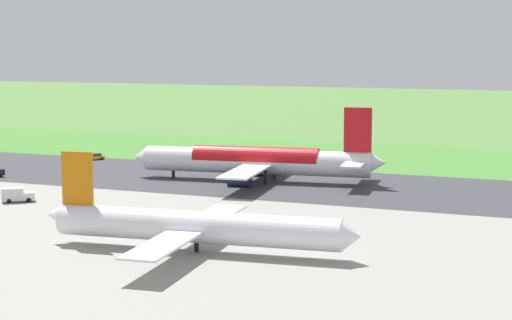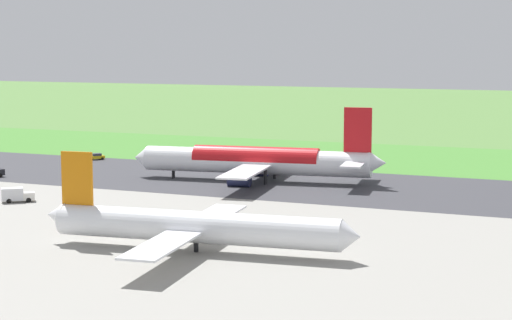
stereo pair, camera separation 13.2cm
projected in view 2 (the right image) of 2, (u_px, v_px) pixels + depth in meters
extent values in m
plane|color=#547F3D|center=(247.00, 181.00, 183.45)|extent=(800.00, 800.00, 0.00)
cube|color=#38383D|center=(247.00, 181.00, 183.45)|extent=(600.00, 41.64, 0.06)
cube|color=gray|center=(54.00, 251.00, 120.87)|extent=(440.00, 110.00, 0.05)
cube|color=#478534|center=(305.00, 159.00, 217.78)|extent=(600.00, 80.00, 0.04)
cylinder|color=white|center=(256.00, 161.00, 182.12)|extent=(48.27, 11.53, 5.20)
cone|color=white|center=(141.00, 157.00, 188.53)|extent=(3.63, 5.29, 4.94)
cone|color=white|center=(378.00, 163.00, 175.71)|extent=(4.06, 4.85, 4.42)
cube|color=red|center=(358.00, 130.00, 175.89)|extent=(5.62, 1.24, 9.00)
cube|color=white|center=(353.00, 165.00, 171.43)|extent=(5.16, 9.45, 0.36)
cube|color=white|center=(361.00, 158.00, 181.98)|extent=(5.16, 9.45, 0.36)
cube|color=white|center=(247.00, 171.00, 171.37)|extent=(8.87, 22.60, 0.35)
cube|color=white|center=(273.00, 157.00, 192.47)|extent=(8.87, 22.60, 0.35)
cylinder|color=#23284C|center=(239.00, 180.00, 175.68)|extent=(4.83, 3.37, 2.80)
cylinder|color=#23284C|center=(258.00, 170.00, 190.06)|extent=(4.83, 3.37, 2.80)
cylinder|color=black|center=(173.00, 170.00, 187.03)|extent=(0.70, 0.70, 3.42)
cylinder|color=black|center=(265.00, 177.00, 177.85)|extent=(0.70, 0.70, 3.42)
cylinder|color=black|center=(274.00, 171.00, 185.53)|extent=(0.70, 0.70, 3.42)
cylinder|color=red|center=(256.00, 159.00, 182.05)|extent=(26.86, 8.68, 5.23)
cylinder|color=white|center=(196.00, 227.00, 119.78)|extent=(40.64, 8.65, 4.38)
cone|color=white|center=(351.00, 236.00, 113.85)|extent=(2.95, 4.40, 4.16)
cone|color=white|center=(56.00, 215.00, 125.59)|extent=(3.33, 4.01, 3.72)
cube|color=orange|center=(77.00, 178.00, 123.92)|extent=(4.73, 0.92, 7.58)
cube|color=white|center=(212.00, 216.00, 128.88)|extent=(6.99, 18.95, 0.29)
cube|color=white|center=(165.00, 244.00, 111.24)|extent=(6.99, 18.95, 0.29)
cylinder|color=black|center=(196.00, 247.00, 120.16)|extent=(0.67, 0.67, 1.35)
cube|color=silver|center=(28.00, 196.00, 158.84)|extent=(3.09, 3.09, 1.30)
cube|color=silver|center=(12.00, 194.00, 158.03)|extent=(4.41, 4.15, 2.20)
cylinder|color=black|center=(28.00, 198.00, 159.88)|extent=(0.89, 0.79, 0.90)
cylinder|color=black|center=(29.00, 200.00, 157.97)|extent=(0.89, 0.79, 0.90)
cylinder|color=black|center=(9.00, 199.00, 158.97)|extent=(0.89, 0.79, 0.90)
cylinder|color=black|center=(9.00, 201.00, 157.06)|extent=(0.89, 0.79, 0.90)
cube|color=gold|center=(96.00, 157.00, 216.68)|extent=(4.03, 4.41, 0.75)
cube|color=#2D333D|center=(96.00, 155.00, 216.69)|extent=(2.70, 2.78, 0.55)
cylinder|color=black|center=(91.00, 159.00, 215.32)|extent=(0.57, 0.64, 0.64)
cylinder|color=black|center=(89.00, 159.00, 216.79)|extent=(0.57, 0.64, 0.64)
cylinder|color=black|center=(102.00, 159.00, 216.67)|extent=(0.57, 0.64, 0.64)
cylinder|color=black|center=(100.00, 158.00, 218.14)|extent=(0.57, 0.64, 0.64)
cylinder|color=black|center=(0.00, 176.00, 187.78)|extent=(0.63, 0.95, 0.90)
cylinder|color=slate|center=(221.00, 153.00, 221.96)|extent=(0.10, 0.10, 2.15)
cube|color=red|center=(221.00, 148.00, 221.80)|extent=(0.60, 0.04, 0.60)
cone|color=orange|center=(211.00, 154.00, 225.51)|extent=(0.40, 0.40, 0.55)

